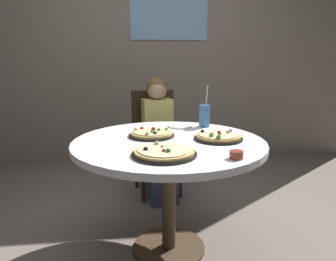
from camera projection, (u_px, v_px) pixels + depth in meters
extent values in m
plane|color=slate|center=(169.00, 248.00, 2.13)|extent=(8.00, 8.00, 0.00)
cube|color=gray|center=(150.00, 40.00, 3.72)|extent=(5.20, 0.12, 2.90)
cube|color=#8CBFE5|center=(169.00, 16.00, 3.62)|extent=(0.89, 0.02, 0.53)
cylinder|color=white|center=(169.00, 143.00, 1.97)|extent=(1.18, 1.18, 0.04)
cylinder|color=#4C3826|center=(169.00, 198.00, 2.05)|extent=(0.09, 0.09, 0.69)
cylinder|color=#4C3826|center=(169.00, 247.00, 2.13)|extent=(0.48, 0.48, 0.02)
cube|color=#382619|center=(157.00, 149.00, 2.93)|extent=(0.46, 0.46, 0.04)
cube|color=#382619|center=(153.00, 117.00, 3.04)|extent=(0.40, 0.10, 0.52)
cylinder|color=#382619|center=(143.00, 180.00, 2.78)|extent=(0.04, 0.04, 0.41)
cylinder|color=#382619|center=(180.00, 176.00, 2.87)|extent=(0.04, 0.04, 0.41)
cylinder|color=#382619|center=(137.00, 167.00, 3.10)|extent=(0.04, 0.04, 0.41)
cylinder|color=#382619|center=(170.00, 164.00, 3.19)|extent=(0.04, 0.04, 0.41)
cube|color=#3F4766|center=(161.00, 176.00, 2.83)|extent=(0.29, 0.35, 0.45)
cube|color=#D8CC66|center=(157.00, 124.00, 2.86)|extent=(0.28, 0.20, 0.44)
sphere|color=tan|center=(157.00, 90.00, 2.79)|extent=(0.17, 0.17, 0.17)
sphere|color=brown|center=(157.00, 88.00, 2.81)|extent=(0.18, 0.18, 0.18)
cylinder|color=black|center=(152.00, 135.00, 2.06)|extent=(0.30, 0.30, 0.01)
cylinder|color=#D8B266|center=(152.00, 133.00, 2.06)|extent=(0.27, 0.27, 0.02)
cylinder|color=beige|center=(152.00, 132.00, 2.06)|extent=(0.24, 0.24, 0.01)
sphere|color=beige|center=(148.00, 134.00, 1.96)|extent=(0.03, 0.03, 0.03)
sphere|color=#387F33|center=(159.00, 130.00, 2.07)|extent=(0.02, 0.02, 0.02)
sphere|color=#387F33|center=(152.00, 132.00, 2.02)|extent=(0.02, 0.02, 0.02)
sphere|color=beige|center=(136.00, 129.00, 2.09)|extent=(0.02, 0.02, 0.02)
sphere|color=#387F33|center=(166.00, 129.00, 2.09)|extent=(0.02, 0.02, 0.02)
sphere|color=#B2231E|center=(153.00, 129.00, 2.09)|extent=(0.03, 0.03, 0.03)
sphere|color=#B2231E|center=(142.00, 128.00, 2.12)|extent=(0.02, 0.02, 0.02)
sphere|color=#387F33|center=(155.00, 133.00, 1.99)|extent=(0.02, 0.02, 0.02)
sphere|color=black|center=(155.00, 133.00, 1.98)|extent=(0.02, 0.02, 0.02)
cylinder|color=black|center=(164.00, 154.00, 1.66)|extent=(0.34, 0.34, 0.01)
cylinder|color=#D8B266|center=(164.00, 152.00, 1.66)|extent=(0.32, 0.32, 0.02)
cylinder|color=beige|center=(164.00, 150.00, 1.65)|extent=(0.28, 0.28, 0.01)
sphere|color=#387F33|center=(168.00, 151.00, 1.60)|extent=(0.03, 0.03, 0.03)
sphere|color=#387F33|center=(156.00, 143.00, 1.75)|extent=(0.02, 0.02, 0.02)
sphere|color=black|center=(146.00, 149.00, 1.63)|extent=(0.02, 0.02, 0.02)
sphere|color=#B2231E|center=(164.00, 151.00, 1.61)|extent=(0.02, 0.02, 0.02)
sphere|color=beige|center=(157.00, 143.00, 1.74)|extent=(0.03, 0.03, 0.03)
sphere|color=beige|center=(162.00, 146.00, 1.69)|extent=(0.02, 0.02, 0.02)
cylinder|color=black|center=(218.00, 138.00, 1.98)|extent=(0.30, 0.30, 0.01)
cylinder|color=tan|center=(218.00, 136.00, 1.98)|extent=(0.28, 0.28, 0.02)
cylinder|color=beige|center=(218.00, 135.00, 1.98)|extent=(0.25, 0.25, 0.01)
sphere|color=beige|center=(228.00, 132.00, 2.00)|extent=(0.03, 0.03, 0.03)
sphere|color=#B2231E|center=(230.00, 131.00, 2.04)|extent=(0.02, 0.02, 0.02)
sphere|color=black|center=(219.00, 132.00, 2.00)|extent=(0.02, 0.02, 0.02)
sphere|color=#B2231E|center=(212.00, 135.00, 1.94)|extent=(0.03, 0.03, 0.03)
sphere|color=#B2231E|center=(220.00, 134.00, 1.95)|extent=(0.02, 0.02, 0.02)
sphere|color=#387F33|center=(218.00, 137.00, 1.87)|extent=(0.03, 0.03, 0.03)
sphere|color=#387F33|center=(211.00, 136.00, 1.91)|extent=(0.03, 0.03, 0.03)
sphere|color=black|center=(202.00, 131.00, 2.03)|extent=(0.02, 0.02, 0.02)
cylinder|color=#3F72B2|center=(204.00, 116.00, 2.33)|extent=(0.08, 0.08, 0.16)
cylinder|color=white|center=(207.00, 100.00, 2.31)|extent=(0.02, 0.03, 0.22)
cylinder|color=brown|center=(236.00, 155.00, 1.60)|extent=(0.07, 0.07, 0.04)
cylinder|color=white|center=(180.00, 126.00, 2.34)|extent=(0.18, 0.18, 0.01)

